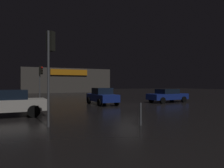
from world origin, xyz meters
The scene contains 8 objects.
ground_plane centered at (0.00, 0.00, 0.00)m, with size 120.00×120.00×0.00m, color black.
store_building centered at (1.39, 33.93, 2.77)m, with size 20.08×7.93×5.53m.
traffic_signal_main centered at (-6.92, 7.51, 2.91)m, with size 0.42×0.42×3.94m.
traffic_signal_opposite centered at (-7.90, -7.00, 3.36)m, with size 0.43×0.41×4.34m.
car_near centered at (5.27, 0.98, 0.73)m, with size 4.58×2.23×1.41m.
car_far centered at (-1.95, 1.60, 0.78)m, with size 2.00×4.23×1.58m.
car_crossing centered at (-9.87, -3.08, 0.83)m, with size 4.48×2.07×1.60m.
bollard_kerb_b centered at (-3.99, -8.45, 0.53)m, with size 0.10×0.10×1.05m, color #595B60.
Camera 1 is at (-9.28, -16.88, 1.94)m, focal length 33.66 mm.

